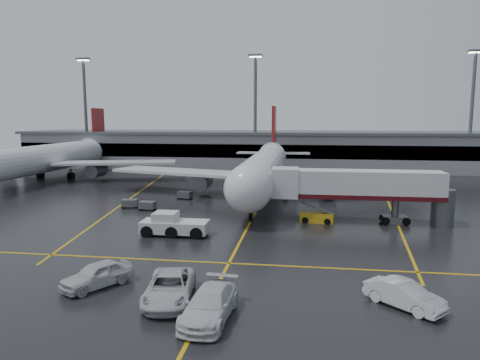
# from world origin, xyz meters

# --- Properties ---
(ground) EXTENTS (220.00, 220.00, 0.00)m
(ground) POSITION_xyz_m (0.00, 0.00, 0.00)
(ground) COLOR black
(ground) RESTS_ON ground
(apron_line_centre) EXTENTS (0.25, 90.00, 0.02)m
(apron_line_centre) POSITION_xyz_m (0.00, 0.00, 0.01)
(apron_line_centre) COLOR gold
(apron_line_centre) RESTS_ON ground
(apron_line_stop) EXTENTS (60.00, 0.25, 0.02)m
(apron_line_stop) POSITION_xyz_m (0.00, -22.00, 0.01)
(apron_line_stop) COLOR gold
(apron_line_stop) RESTS_ON ground
(apron_line_left) EXTENTS (9.99, 69.35, 0.02)m
(apron_line_left) POSITION_xyz_m (-20.00, 10.00, 0.01)
(apron_line_left) COLOR gold
(apron_line_left) RESTS_ON ground
(apron_line_right) EXTENTS (7.57, 69.64, 0.02)m
(apron_line_right) POSITION_xyz_m (18.00, 10.00, 0.01)
(apron_line_right) COLOR gold
(apron_line_right) RESTS_ON ground
(terminal) EXTENTS (122.00, 19.00, 8.60)m
(terminal) POSITION_xyz_m (0.00, 47.93, 4.32)
(terminal) COLOR gray
(terminal) RESTS_ON ground
(light_mast_left) EXTENTS (3.00, 1.20, 25.45)m
(light_mast_left) POSITION_xyz_m (-45.00, 42.00, 14.47)
(light_mast_left) COLOR #595B60
(light_mast_left) RESTS_ON ground
(light_mast_mid) EXTENTS (3.00, 1.20, 25.45)m
(light_mast_mid) POSITION_xyz_m (-5.00, 42.00, 14.47)
(light_mast_mid) COLOR #595B60
(light_mast_mid) RESTS_ON ground
(light_mast_right) EXTENTS (3.00, 1.20, 25.45)m
(light_mast_right) POSITION_xyz_m (40.00, 42.00, 14.47)
(light_mast_right) COLOR #595B60
(light_mast_right) RESTS_ON ground
(main_airliner) EXTENTS (48.80, 45.60, 14.10)m
(main_airliner) POSITION_xyz_m (0.00, 9.70, 4.21)
(main_airliner) COLOR silver
(main_airliner) RESTS_ON ground
(second_airliner) EXTENTS (48.80, 45.60, 14.10)m
(second_airliner) POSITION_xyz_m (-42.00, 21.70, 4.21)
(second_airliner) COLOR silver
(second_airliner) RESTS_ON ground
(jet_bridge) EXTENTS (19.90, 3.40, 6.05)m
(jet_bridge) POSITION_xyz_m (11.87, -6.00, 3.93)
(jet_bridge) COLOR silver
(jet_bridge) RESTS_ON ground
(pushback_tractor) EXTENTS (6.74, 2.94, 2.40)m
(pushback_tractor) POSITION_xyz_m (-7.05, -14.12, 0.95)
(pushback_tractor) COLOR silver
(pushback_tractor) RESTS_ON ground
(belt_loader) EXTENTS (3.86, 2.16, 2.33)m
(belt_loader) POSITION_xyz_m (7.46, -6.54, 0.58)
(belt_loader) COLOR gold
(belt_loader) RESTS_ON ground
(service_van_a) EXTENTS (3.84, 6.68, 1.75)m
(service_van_a) POSITION_xyz_m (-2.53, -29.78, 0.88)
(service_van_a) COLOR silver
(service_van_a) RESTS_ON ground
(service_van_b) EXTENTS (2.91, 6.27, 1.77)m
(service_van_b) POSITION_xyz_m (0.58, -31.96, 0.89)
(service_van_b) COLOR silver
(service_van_b) RESTS_ON ground
(service_van_c) EXTENTS (4.81, 4.68, 1.64)m
(service_van_c) POSITION_xyz_m (12.18, -28.63, 0.82)
(service_van_c) COLOR silver
(service_van_c) RESTS_ON ground
(service_van_d) EXTENTS (4.53, 5.44, 1.75)m
(service_van_d) POSITION_xyz_m (-8.24, -28.22, 0.88)
(service_van_d) COLOR silver
(service_van_d) RESTS_ON ground
(baggage_cart_a) EXTENTS (2.04, 1.37, 1.12)m
(baggage_cart_a) POSITION_xyz_m (-13.88, -2.87, 0.63)
(baggage_cart_a) COLOR #595B60
(baggage_cart_a) RESTS_ON ground
(baggage_cart_b) EXTENTS (2.23, 1.70, 1.12)m
(baggage_cart_b) POSITION_xyz_m (-16.66, -1.82, 0.63)
(baggage_cart_b) COLOR #595B60
(baggage_cart_b) RESTS_ON ground
(baggage_cart_c) EXTENTS (2.21, 1.66, 1.12)m
(baggage_cart_c) POSITION_xyz_m (-11.20, 5.34, 0.63)
(baggage_cart_c) COLOR #595B60
(baggage_cart_c) RESTS_ON ground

